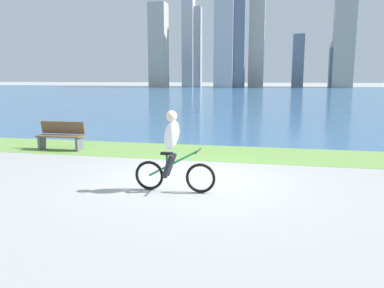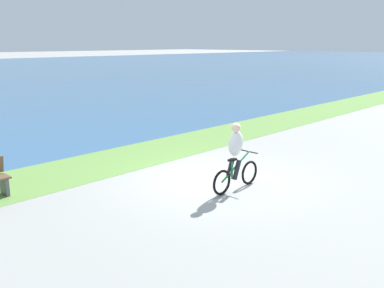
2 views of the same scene
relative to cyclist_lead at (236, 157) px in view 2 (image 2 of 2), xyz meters
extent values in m
plane|color=#9E9E99|center=(0.20, 0.91, -0.83)|extent=(300.00, 300.00, 0.00)
cube|color=#6B9947|center=(0.20, 4.22, -0.82)|extent=(120.00, 2.55, 0.01)
torus|color=black|center=(0.58, 0.00, -0.52)|extent=(0.61, 0.06, 0.61)
torus|color=black|center=(-0.50, 0.00, -0.52)|extent=(0.61, 0.06, 0.61)
cylinder|color=#268C4C|center=(0.01, 0.00, -0.25)|extent=(1.04, 0.04, 0.59)
cylinder|color=#268C4C|center=(-0.12, 0.00, -0.30)|extent=(0.04, 0.04, 0.45)
cube|color=black|center=(-0.12, 0.00, -0.05)|extent=(0.24, 0.10, 0.05)
cylinder|color=black|center=(0.53, 0.00, 0.03)|extent=(0.03, 0.52, 0.03)
ellipsoid|color=white|center=(-0.01, 0.00, 0.33)|extent=(0.40, 0.36, 0.65)
sphere|color=beige|center=(-0.01, 0.00, 0.71)|extent=(0.22, 0.22, 0.22)
cylinder|color=#26262D|center=(-0.07, 0.10, -0.29)|extent=(0.27, 0.11, 0.49)
cylinder|color=#26262D|center=(-0.07, -0.10, -0.29)|extent=(0.27, 0.11, 0.49)
cube|color=#595960|center=(-4.02, 3.65, -0.60)|extent=(0.08, 0.37, 0.45)
camera|label=1|loc=(2.01, -7.48, 1.48)|focal=36.74mm
camera|label=2|loc=(-7.67, -5.98, 2.65)|focal=39.46mm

